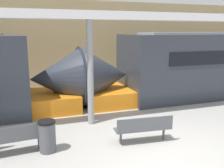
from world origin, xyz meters
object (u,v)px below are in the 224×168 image
bench_near (144,127)px  support_column_near (90,74)px  bench_far (13,137)px  trash_bin (47,136)px

bench_near → support_column_near: size_ratio=0.48×
bench_far → support_column_near: size_ratio=0.46×
bench_near → bench_far: (-3.61, 0.49, -0.00)m
bench_far → support_column_near: bearing=27.3°
bench_near → bench_far: 3.64m
bench_near → support_column_near: support_column_near is taller
bench_far → trash_bin: trash_bin is taller
bench_near → support_column_near: (-1.08, 2.05, 1.32)m
bench_far → bench_near: bearing=-12.2°
trash_bin → bench_near: bearing=-7.8°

